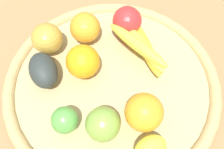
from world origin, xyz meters
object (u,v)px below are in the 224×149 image
apple_2 (103,124)px  lemon_0 (150,149)px  lime_0 (65,120)px  orange_1 (83,62)px  avocado (43,70)px  apple_0 (47,38)px  banana_bunch (142,46)px  orange_2 (85,28)px  orange_0 (144,112)px  apple_1 (127,21)px

apple_2 → lemon_0: (0.02, -0.09, -0.01)m
lime_0 → orange_1: size_ratio=0.73×
apple_2 → orange_1: (0.08, 0.12, 0.00)m
avocado → lime_0: (-0.05, -0.11, -0.00)m
avocado → lime_0: bearing=-116.9°
apple_0 → banana_bunch: 0.21m
orange_2 → orange_1: (-0.07, -0.06, 0.00)m
orange_0 → apple_0: bearing=85.6°
lemon_0 → banana_bunch: bearing=37.3°
lemon_0 → apple_1: bearing=43.2°
apple_0 → apple_1: same height
apple_0 → apple_2: apple_0 is taller
apple_0 → lemon_0: apple_0 is taller
apple_1 → orange_1: bearing=177.0°
apple_1 → orange_2: same height
apple_0 → apple_1: 0.18m
avocado → orange_0: size_ratio=1.15×
lime_0 → orange_0: size_ratio=0.71×
apple_1 → orange_2: 0.10m
orange_0 → lemon_0: bearing=-135.9°
orange_1 → avocado: bearing=138.4°
apple_1 → apple_2: size_ratio=1.04×
apple_0 → avocado: bearing=-142.6°
orange_2 → banana_bunch: orange_2 is taller
avocado → orange_2: size_ratio=1.23×
lime_0 → orange_1: (0.12, 0.05, 0.01)m
apple_1 → orange_1: orange_1 is taller
apple_2 → lemon_0: bearing=-80.3°
apple_2 → banana_bunch: bearing=12.7°
lime_0 → orange_0: orange_0 is taller
apple_0 → orange_2: bearing=-32.7°
avocado → orange_1: (0.06, -0.05, 0.01)m
apple_0 → orange_0: orange_0 is taller
orange_1 → orange_0: size_ratio=0.97×
apple_0 → lime_0: apple_0 is taller
apple_1 → banana_bunch: size_ratio=0.41×
banana_bunch → lime_0: lime_0 is taller
orange_1 → apple_1: bearing=-3.0°
apple_1 → orange_1: (-0.15, 0.01, 0.00)m
orange_1 → orange_0: 0.16m
orange_1 → banana_bunch: bearing=-32.3°
apple_0 → apple_1: size_ratio=1.01×
apple_2 → lime_0: apple_2 is taller
lime_0 → orange_2: bearing=29.6°
apple_0 → avocado: size_ratio=0.81×
orange_2 → banana_bunch: size_ratio=0.41×
apple_0 → orange_2: same height
apple_0 → apple_2: 0.23m
apple_2 → orange_2: (0.16, 0.17, 0.00)m
orange_2 → orange_0: bearing=-113.1°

